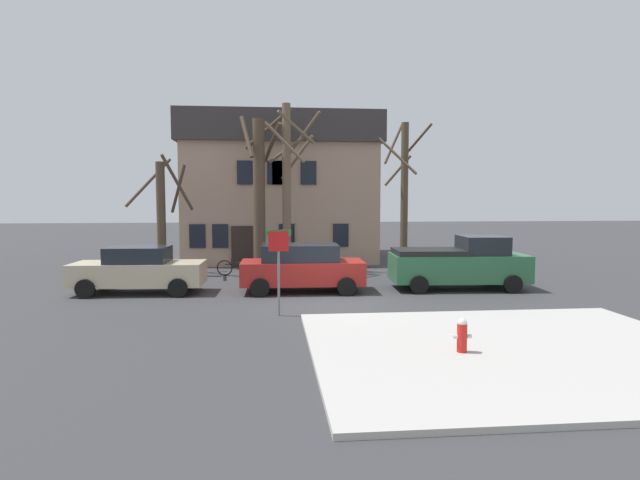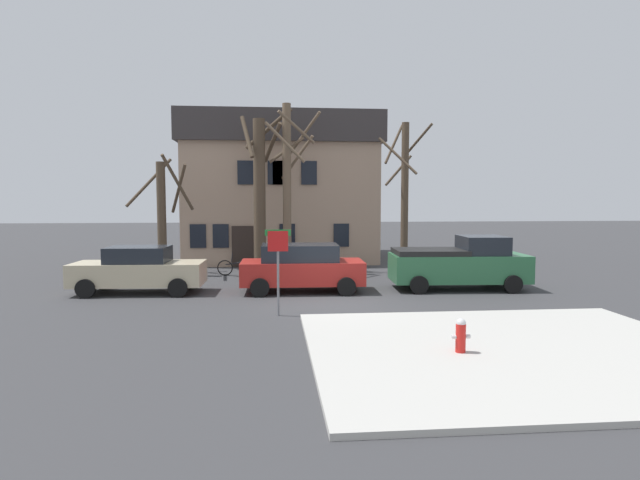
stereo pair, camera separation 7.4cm
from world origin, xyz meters
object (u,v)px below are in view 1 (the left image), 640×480
at_px(tree_bare_near, 162,213).
at_px(pickup_truck_green, 459,263).
at_px(fire_hydrant, 462,335).
at_px(tree_bare_end, 404,192).
at_px(tree_bare_far, 288,182).
at_px(car_beige_sedan, 139,270).
at_px(street_sign_pole, 279,255).
at_px(bicycle_leaning, 236,268).
at_px(building_main, 280,188).
at_px(car_red_wagon, 302,267).
at_px(tree_bare_mid, 260,190).

height_order(tree_bare_near, pickup_truck_green, tree_bare_near).
bearing_deg(fire_hydrant, tree_bare_end, 80.99).
bearing_deg(tree_bare_far, car_beige_sedan, -139.61).
distance_m(street_sign_pole, bicycle_leaning, 8.61).
bearing_deg(car_beige_sedan, pickup_truck_green, -1.13).
bearing_deg(street_sign_pole, pickup_truck_green, 29.42).
bearing_deg(tree_bare_end, building_main, 129.51).
distance_m(car_red_wagon, pickup_truck_green, 6.09).
distance_m(pickup_truck_green, fire_hydrant, 8.97).
bearing_deg(car_red_wagon, car_beige_sedan, 177.54).
bearing_deg(tree_bare_far, tree_bare_end, -4.04).
relative_size(tree_bare_end, car_red_wagon, 1.54).
bearing_deg(tree_bare_mid, bicycle_leaning, -142.78).
xyz_separation_m(tree_bare_near, tree_bare_end, (11.12, -0.19, 0.95)).
bearing_deg(tree_bare_end, street_sign_pole, -124.87).
xyz_separation_m(building_main, pickup_truck_green, (6.68, -11.56, -3.09)).
bearing_deg(tree_bare_far, fire_hydrant, -76.03).
xyz_separation_m(car_red_wagon, pickup_truck_green, (6.09, 0.02, 0.06)).
relative_size(tree_bare_near, tree_bare_far, 0.69).
bearing_deg(tree_bare_mid, car_red_wagon, -72.41).
relative_size(car_red_wagon, bicycle_leaning, 2.63).
xyz_separation_m(car_red_wagon, street_sign_pole, (-0.92, -3.94, 0.88)).
bearing_deg(tree_bare_end, car_red_wagon, -137.34).
height_order(tree_bare_far, pickup_truck_green, tree_bare_far).
bearing_deg(fire_hydrant, tree_bare_far, 103.97).
xyz_separation_m(tree_bare_mid, fire_hydrant, (4.66, -13.57, -3.39)).
xyz_separation_m(tree_bare_far, tree_bare_end, (5.42, -0.38, -0.48)).
relative_size(tree_bare_near, street_sign_pole, 2.10).
distance_m(building_main, tree_bare_near, 8.72).
height_order(building_main, car_beige_sedan, building_main).
relative_size(tree_bare_far, street_sign_pole, 3.05).
bearing_deg(car_beige_sedan, tree_bare_far, 40.39).
relative_size(building_main, car_red_wagon, 2.35).
height_order(car_beige_sedan, pickup_truck_green, pickup_truck_green).
relative_size(car_beige_sedan, fire_hydrant, 6.33).
height_order(building_main, street_sign_pole, building_main).
bearing_deg(tree_bare_mid, street_sign_pole, -85.48).
bearing_deg(tree_bare_mid, tree_bare_far, -4.62).
distance_m(tree_bare_far, car_beige_sedan, 8.18).
distance_m(car_beige_sedan, car_red_wagon, 6.00).
height_order(car_red_wagon, fire_hydrant, car_red_wagon).
distance_m(tree_bare_near, street_sign_pole, 10.24).
relative_size(car_beige_sedan, bicycle_leaning, 2.72).
height_order(tree_bare_mid, car_red_wagon, tree_bare_mid).
relative_size(tree_bare_end, street_sign_pole, 2.74).
height_order(tree_bare_near, street_sign_pole, tree_bare_near).
relative_size(building_main, car_beige_sedan, 2.27).
relative_size(tree_bare_mid, car_beige_sedan, 1.64).
height_order(tree_bare_end, car_beige_sedan, tree_bare_end).
xyz_separation_m(tree_bare_end, car_beige_sedan, (-11.08, -4.43, -2.93)).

